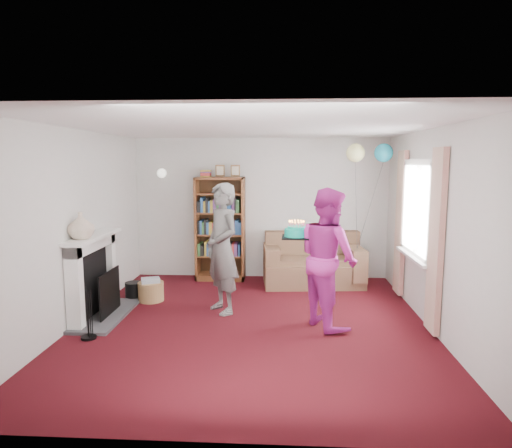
# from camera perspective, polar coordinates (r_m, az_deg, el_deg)

# --- Properties ---
(ground) EXTENTS (5.00, 5.00, 0.00)m
(ground) POSITION_cam_1_polar(r_m,az_deg,el_deg) (6.02, -0.56, -12.46)
(ground) COLOR black
(ground) RESTS_ON ground
(wall_back) EXTENTS (4.50, 0.02, 2.50)m
(wall_back) POSITION_cam_1_polar(r_m,az_deg,el_deg) (8.19, 0.62, 1.98)
(wall_back) COLOR silver
(wall_back) RESTS_ON ground
(wall_left) EXTENTS (0.02, 5.00, 2.50)m
(wall_left) POSITION_cam_1_polar(r_m,az_deg,el_deg) (6.28, -21.63, -0.38)
(wall_left) COLOR silver
(wall_left) RESTS_ON ground
(wall_right) EXTENTS (0.02, 5.00, 2.50)m
(wall_right) POSITION_cam_1_polar(r_m,az_deg,el_deg) (5.99, 21.52, -0.74)
(wall_right) COLOR silver
(wall_right) RESTS_ON ground
(ceiling) EXTENTS (4.50, 5.00, 0.01)m
(ceiling) POSITION_cam_1_polar(r_m,az_deg,el_deg) (5.66, -0.60, 12.07)
(ceiling) COLOR white
(ceiling) RESTS_ON wall_back
(fireplace) EXTENTS (0.55, 1.80, 1.12)m
(fireplace) POSITION_cam_1_polar(r_m,az_deg,el_deg) (6.52, -19.21, -6.59)
(fireplace) COLOR #3F3F42
(fireplace) RESTS_ON ground
(window_bay) EXTENTS (0.14, 2.02, 2.20)m
(window_bay) POSITION_cam_1_polar(r_m,az_deg,el_deg) (6.55, 19.43, -0.37)
(window_bay) COLOR white
(window_bay) RESTS_ON ground
(wall_sconce) EXTENTS (0.16, 0.23, 0.16)m
(wall_sconce) POSITION_cam_1_polar(r_m,az_deg,el_deg) (8.28, -11.69, 6.25)
(wall_sconce) COLOR gold
(wall_sconce) RESTS_ON ground
(bookcase) EXTENTS (0.86, 0.42, 2.02)m
(bookcase) POSITION_cam_1_polar(r_m,az_deg,el_deg) (8.09, -4.47, -0.66)
(bookcase) COLOR #472B14
(bookcase) RESTS_ON ground
(sofa) EXTENTS (1.65, 0.87, 0.87)m
(sofa) POSITION_cam_1_polar(r_m,az_deg,el_deg) (7.91, 7.08, -5.05)
(sofa) COLOR brown
(sofa) RESTS_ON ground
(wicker_basket) EXTENTS (0.38, 0.38, 0.35)m
(wicker_basket) POSITION_cam_1_polar(r_m,az_deg,el_deg) (7.11, -13.00, -8.12)
(wicker_basket) COLOR #A6764D
(wicker_basket) RESTS_ON ground
(person_striped) EXTENTS (0.73, 0.78, 1.80)m
(person_striped) POSITION_cam_1_polar(r_m,az_deg,el_deg) (6.29, -4.24, -3.06)
(person_striped) COLOR black
(person_striped) RESTS_ON ground
(person_magenta) EXTENTS (0.98, 1.07, 1.77)m
(person_magenta) POSITION_cam_1_polar(r_m,az_deg,el_deg) (5.84, 9.00, -4.15)
(person_magenta) COLOR #AA2281
(person_magenta) RESTS_ON ground
(birthday_cake) EXTENTS (0.37, 0.37, 0.22)m
(birthday_cake) POSITION_cam_1_polar(r_m,az_deg,el_deg) (5.89, 5.08, -1.09)
(birthday_cake) COLOR black
(birthday_cake) RESTS_ON ground
(balloons) EXTENTS (0.74, 0.30, 1.71)m
(balloons) POSITION_cam_1_polar(r_m,az_deg,el_deg) (7.49, 14.00, 8.63)
(balloons) COLOR #3F3F3F
(balloons) RESTS_ON ground
(mantel_vase) EXTENTS (0.38, 0.38, 0.34)m
(mantel_vase) POSITION_cam_1_polar(r_m,az_deg,el_deg) (6.08, -21.05, -0.19)
(mantel_vase) COLOR beige
(mantel_vase) RESTS_ON fireplace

